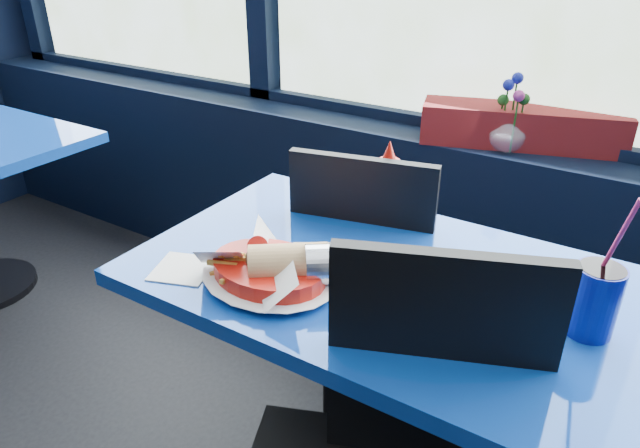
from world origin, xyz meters
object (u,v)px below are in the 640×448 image
(chair_near_back, at_px, (384,271))
(soda_cup, at_px, (595,299))
(flower_vase, at_px, (508,128))
(food_basket, at_px, (271,269))
(near_table, at_px, (389,339))
(ketchup_bottle, at_px, (388,184))
(planter_box, at_px, (522,126))

(chair_near_back, height_order, soda_cup, soda_cup)
(chair_near_back, height_order, flower_vase, flower_vase)
(soda_cup, bearing_deg, food_basket, -163.13)
(near_table, height_order, soda_cup, soda_cup)
(chair_near_back, bearing_deg, near_table, 105.28)
(flower_vase, height_order, ketchup_bottle, flower_vase)
(planter_box, xyz_separation_m, ketchup_bottle, (-0.19, -0.63, -0.02))
(flower_vase, bearing_deg, food_basket, -102.75)
(planter_box, bearing_deg, ketchup_bottle, -123.51)
(chair_near_back, distance_m, flower_vase, 0.64)
(ketchup_bottle, bearing_deg, chair_near_back, 109.49)
(soda_cup, bearing_deg, planter_box, 112.96)
(flower_vase, xyz_separation_m, ketchup_bottle, (-0.16, -0.56, -0.03))
(near_table, xyz_separation_m, soda_cup, (0.41, 0.02, 0.26))
(chair_near_back, distance_m, soda_cup, 0.72)
(chair_near_back, bearing_deg, ketchup_bottle, 96.66)
(planter_box, bearing_deg, soda_cup, -84.13)
(flower_vase, xyz_separation_m, soda_cup, (0.40, -0.81, -0.05))
(chair_near_back, bearing_deg, soda_cup, 139.59)
(flower_vase, distance_m, ketchup_bottle, 0.58)
(food_basket, height_order, soda_cup, soda_cup)
(flower_vase, relative_size, food_basket, 0.79)
(near_table, xyz_separation_m, ketchup_bottle, (-0.15, 0.27, 0.28))
(near_table, height_order, food_basket, food_basket)
(planter_box, bearing_deg, food_basket, -120.30)
(near_table, bearing_deg, ketchup_bottle, 119.71)
(planter_box, height_order, food_basket, planter_box)
(near_table, xyz_separation_m, chair_near_back, (-0.17, 0.32, -0.03))
(flower_vase, distance_m, soda_cup, 0.91)
(near_table, xyz_separation_m, planter_box, (0.03, 0.90, 0.30))
(planter_box, distance_m, food_basket, 1.11)
(chair_near_back, bearing_deg, food_basket, 71.82)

